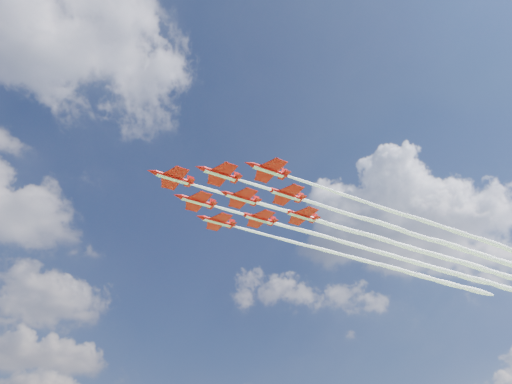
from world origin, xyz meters
The scene contains 9 objects.
jet_lead centered at (38.51, -6.02, 82.38)m, with size 108.22×10.91×2.97m.
jet_row2_port centered at (47.61, -13.58, 82.38)m, with size 108.22×10.91×2.97m.
jet_row2_starb centered at (48.28, 0.64, 82.38)m, with size 108.22×10.91×2.97m.
jet_row3_port centered at (56.70, -21.13, 82.38)m, with size 108.22×10.91×2.97m.
jet_row3_centre centered at (57.37, -6.91, 82.38)m, with size 108.22×10.91×2.97m.
jet_row3_starb centered at (58.04, 7.31, 82.38)m, with size 108.22×10.91×2.97m.
jet_row4_port centered at (66.46, -14.47, 82.38)m, with size 108.22×10.91×2.97m.
jet_row4_starb centered at (67.13, -0.25, 82.38)m, with size 108.22×10.91×2.97m.
jet_tail centered at (76.22, -7.80, 82.38)m, with size 108.22×10.91×2.97m.
Camera 1 is at (-47.21, -99.64, 12.98)m, focal length 35.00 mm.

